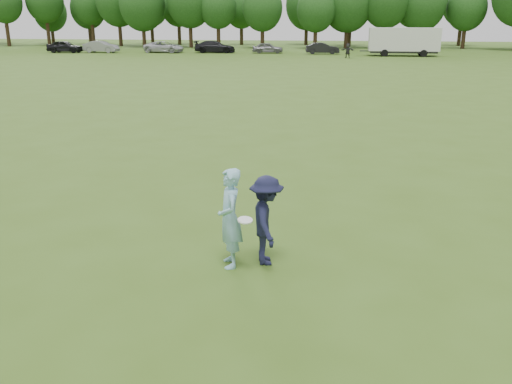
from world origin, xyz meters
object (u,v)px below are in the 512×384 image
Objects in this scene: player_far_d at (348,51)px; car_f at (322,48)px; cargo_trailer at (404,40)px; car_b at (101,47)px; car_e at (268,48)px; car_c at (164,47)px; car_d at (215,47)px; car_a at (65,47)px; defender at (266,220)px; thrower at (230,218)px.

car_f is (-2.97, 6.38, -0.13)m from player_far_d.
player_far_d is 0.18× the size of cargo_trailer.
cargo_trailer is (6.49, 4.14, 0.96)m from player_far_d.
cargo_trailer reaches higher than car_f.
car_b reaches higher than car_e.
car_c is 29.73m from cargo_trailer.
car_d is 0.58× the size of cargo_trailer.
car_a is 32.86m from car_f.
car_c is 6.54m from car_d.
car_d is (-16.65, 6.81, -0.06)m from player_far_d.
defender is 0.33× the size of car_d.
car_c is at bearing -83.23° from car_a.
car_b is at bearing 13.17° from defender.
car_a reaches higher than car_e.
car_e is at bearing -92.80° from car_d.
car_b is 1.15× the size of car_e.
car_d is (19.12, 2.42, -0.01)m from car_a.
car_e is (25.91, 2.53, -0.10)m from car_a.
car_b is 0.87× the size of car_c.
defender reaches higher than car_b.
car_b is 28.23m from car_f.
cargo_trailer is at bearing -21.56° from defender.
thrower is 0.36× the size of car_d.
car_f is (20.19, 0.19, -0.03)m from car_c.
car_f is at bearing 166.68° from cargo_trailer.
car_e is (-7.40, 60.77, -0.19)m from defender.
defender is at bearing -155.85° from car_c.
car_e is at bearing 80.72° from car_f.
car_b is 14.62m from car_d.
player_far_d is 0.39× the size of car_f.
car_c is 20.19m from car_f.
player_far_d is at bearing -130.29° from car_e.
car_b is 37.69m from cargo_trailer.
cargo_trailer is (9.46, -2.24, 1.09)m from car_f.
car_d is at bearing -79.37° from car_c.
car_b is 0.50× the size of cargo_trailer.
defender is 0.44× the size of car_e.
car_f is at bearing -84.33° from car_c.
thrower is 65.49m from car_b.
defender is 0.19× the size of cargo_trailer.
car_c is (12.61, 1.79, -0.05)m from car_a.
thrower is at bearing -156.46° from car_c.
cargo_trailer reaches higher than car_c.
car_b is (4.60, 0.71, -0.03)m from car_a.
defender reaches higher than player_far_d.
car_c is (-23.16, 6.18, -0.10)m from player_far_d.
car_d reaches higher than car_c.
thrower reaches higher than defender.
defender is at bearing -170.53° from car_d.
car_f is at bearing -95.53° from car_d.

